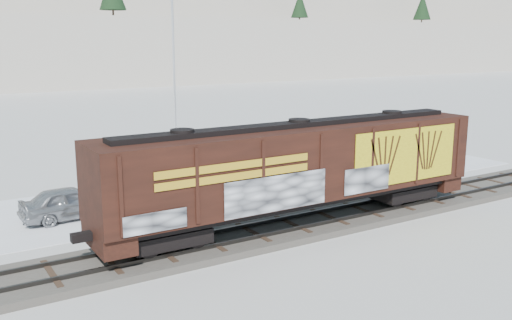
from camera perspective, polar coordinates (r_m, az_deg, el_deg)
ground at (r=24.71m, az=3.68°, el=-7.05°), size 500.00×500.00×0.00m
rail_track at (r=24.67m, az=3.69°, el=-6.72°), size 50.00×3.40×0.43m
parking_strip at (r=30.85m, az=-4.42°, el=-3.16°), size 40.00×8.00×0.03m
hopper_railcar at (r=24.10m, az=4.29°, el=-0.58°), size 17.68×3.06×4.27m
flagpole at (r=34.22m, az=-7.95°, el=5.98°), size 2.30×0.90×12.19m
car_silver at (r=27.33m, az=-18.06°, el=-4.04°), size 4.54×2.06×1.51m
car_white at (r=31.22m, az=-0.12°, el=-1.47°), size 4.80×2.15×1.53m
car_dark at (r=31.21m, az=1.68°, el=-1.63°), size 5.11×3.62×1.37m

